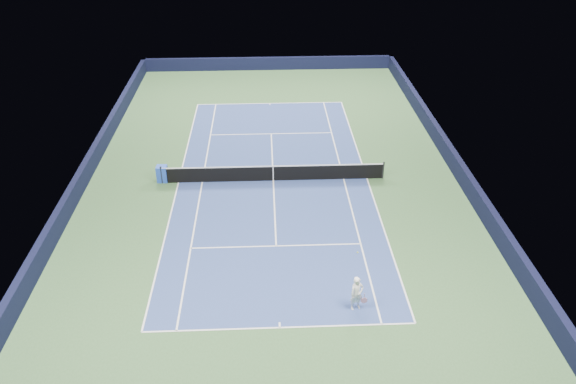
{
  "coord_description": "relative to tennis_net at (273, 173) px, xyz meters",
  "views": [
    {
      "loc": [
        -0.4,
        -28.32,
        16.2
      ],
      "look_at": [
        0.72,
        -3.0,
        1.0
      ],
      "focal_mm": 35.0,
      "sensor_mm": 36.0,
      "label": 1
    }
  ],
  "objects": [
    {
      "name": "wall_right",
      "position": [
        10.82,
        0.0,
        0.05
      ],
      "size": [
        0.35,
        40.0,
        1.1
      ],
      "primitive_type": "cube",
      "color": "black",
      "rests_on": "ground"
    },
    {
      "name": "wall_far",
      "position": [
        0.0,
        19.82,
        0.05
      ],
      "size": [
        22.0,
        0.35,
        1.1
      ],
      "primitive_type": "cube",
      "color": "black",
      "rests_on": "ground"
    },
    {
      "name": "center_service_line",
      "position": [
        0.0,
        0.0,
        -0.5
      ],
      "size": [
        0.08,
        12.8,
        0.0
      ],
      "primitive_type": "cube",
      "color": "white",
      "rests_on": "ground"
    },
    {
      "name": "center_mark_far",
      "position": [
        0.0,
        11.73,
        -0.5
      ],
      "size": [
        0.08,
        0.3,
        0.0
      ],
      "primitive_type": "cube",
      "color": "white",
      "rests_on": "ground"
    },
    {
      "name": "baseline_near",
      "position": [
        0.0,
        -11.88,
        -0.5
      ],
      "size": [
        10.97,
        0.08,
        0.0
      ],
      "primitive_type": "cube",
      "color": "white",
      "rests_on": "ground"
    },
    {
      "name": "sideline_singles_left",
      "position": [
        -4.12,
        0.0,
        -0.5
      ],
      "size": [
        0.08,
        23.77,
        0.0
      ],
      "primitive_type": "cube",
      "color": "white",
      "rests_on": "ground"
    },
    {
      "name": "sideline_doubles_left",
      "position": [
        -5.49,
        0.0,
        -0.5
      ],
      "size": [
        0.08,
        23.77,
        0.0
      ],
      "primitive_type": "cube",
      "color": "white",
      "rests_on": "ground"
    },
    {
      "name": "service_line_near",
      "position": [
        0.0,
        -6.4,
        -0.5
      ],
      "size": [
        8.23,
        0.08,
        0.0
      ],
      "primitive_type": "cube",
      "color": "white",
      "rests_on": "ground"
    },
    {
      "name": "tennis_net",
      "position": [
        0.0,
        0.0,
        0.0
      ],
      "size": [
        12.9,
        0.1,
        1.07
      ],
      "color": "black",
      "rests_on": "ground"
    },
    {
      "name": "ground",
      "position": [
        0.0,
        0.0,
        -0.5
      ],
      "size": [
        40.0,
        40.0,
        0.0
      ],
      "primitive_type": "plane",
      "color": "#345830",
      "rests_on": "ground"
    },
    {
      "name": "sideline_doubles_right",
      "position": [
        5.49,
        0.0,
        -0.5
      ],
      "size": [
        0.08,
        23.77,
        0.0
      ],
      "primitive_type": "cube",
      "color": "white",
      "rests_on": "ground"
    },
    {
      "name": "center_mark_near",
      "position": [
        0.0,
        -11.73,
        -0.5
      ],
      "size": [
        0.08,
        0.3,
        0.0
      ],
      "primitive_type": "cube",
      "color": "white",
      "rests_on": "ground"
    },
    {
      "name": "tennis_player",
      "position": [
        3.2,
        -10.89,
        0.29
      ],
      "size": [
        0.8,
        1.31,
        2.17
      ],
      "color": "white",
      "rests_on": "ground"
    },
    {
      "name": "wall_left",
      "position": [
        -10.82,
        0.0,
        0.05
      ],
      "size": [
        0.35,
        40.0,
        1.1
      ],
      "primitive_type": "cube",
      "color": "black",
      "rests_on": "ground"
    },
    {
      "name": "sideline_singles_right",
      "position": [
        4.12,
        0.0,
        -0.5
      ],
      "size": [
        0.08,
        23.77,
        0.0
      ],
      "primitive_type": "cube",
      "color": "white",
      "rests_on": "ground"
    },
    {
      "name": "sponsor_cube",
      "position": [
        -6.4,
        0.23,
        -0.02
      ],
      "size": [
        0.61,
        0.56,
        0.97
      ],
      "color": "blue",
      "rests_on": "ground"
    },
    {
      "name": "baseline_far",
      "position": [
        0.0,
        11.88,
        -0.5
      ],
      "size": [
        10.97,
        0.08,
        0.0
      ],
      "primitive_type": "cube",
      "color": "white",
      "rests_on": "ground"
    },
    {
      "name": "service_line_far",
      "position": [
        0.0,
        6.4,
        -0.5
      ],
      "size": [
        8.23,
        0.08,
        0.0
      ],
      "primitive_type": "cube",
      "color": "white",
      "rests_on": "ground"
    },
    {
      "name": "court_surface",
      "position": [
        0.0,
        0.0,
        -0.5
      ],
      "size": [
        10.97,
        23.77,
        0.01
      ],
      "primitive_type": "cube",
      "color": "navy",
      "rests_on": "ground"
    }
  ]
}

